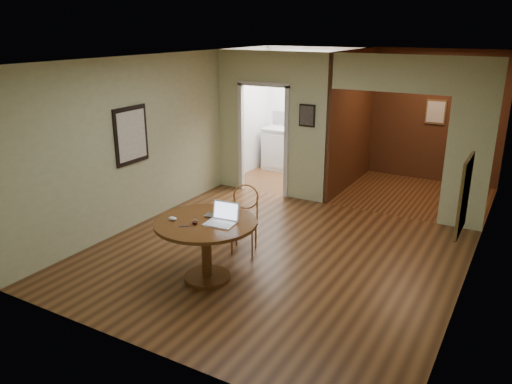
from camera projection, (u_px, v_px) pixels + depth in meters
The scene contains 11 objects.
floor at pixel (270, 257), 7.08m from camera, with size 5.00×5.00×0.00m, color #412512.
room_shell at pixel (326, 128), 9.44m from camera, with size 5.20×7.50×5.00m.
dining_table at pixel (206, 237), 6.30m from camera, with size 1.29×1.29×0.81m.
chair at pixel (245, 215), 7.17m from camera, with size 0.53×0.53×0.98m.
open_laptop at pixel (223, 218), 6.15m from camera, with size 0.38×0.34×0.25m.
closed_laptop at pixel (217, 218), 6.30m from camera, with size 0.35×0.22×0.03m, color #A9A8AD.
mouse at pixel (173, 219), 6.25m from camera, with size 0.12×0.07×0.05m, color white.
wine_glass at pixel (195, 221), 6.11m from camera, with size 0.08×0.08×0.09m, color white, non-canonical shape.
pen at pixel (185, 226), 6.06m from camera, with size 0.01×0.01×0.13m, color #0B1450.
kitchen_cabinet at pixel (306, 152), 11.02m from camera, with size 2.06×0.60×0.94m.
grocery_bag at pixel (337, 127), 10.51m from camera, with size 0.32×0.27×0.32m, color beige.
Camera 1 is at (3.02, -5.67, 3.14)m, focal length 35.00 mm.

